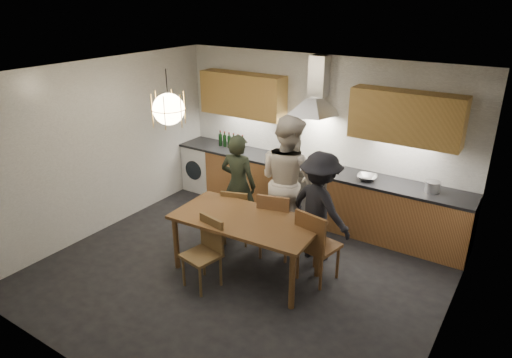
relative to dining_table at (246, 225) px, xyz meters
The scene contains 17 objects.
ground 0.71m from the dining_table, 139.86° to the right, with size 5.00×5.00×0.00m, color black.
room_shell 1.01m from the dining_table, 139.86° to the right, with size 5.02×4.52×2.61m.
counter_run 1.91m from the dining_table, 91.18° to the left, with size 5.00×0.62×0.90m.
range_stove 1.91m from the dining_table, 91.90° to the left, with size 0.90×0.60×0.92m.
wall_fixtures 2.33m from the dining_table, 91.78° to the left, with size 4.30×0.54×1.10m.
pendant_lamp 1.76m from the dining_table, behind, with size 0.43×0.43×0.70m.
dining_table is the anchor object (origin of this frame).
chair_back_left 0.79m from the dining_table, 135.10° to the left, with size 0.50×0.50×0.86m.
chair_back_mid 0.54m from the dining_table, 75.52° to the left, with size 0.55×0.55×0.99m.
chair_back_right 0.90m from the dining_table, 18.74° to the left, with size 0.53×0.53×1.00m.
chair_front 0.58m from the dining_table, 119.15° to the right, with size 0.48×0.48×0.90m.
person_left 1.14m from the dining_table, 130.11° to the left, with size 0.57×0.37×1.56m, color black.
person_mid 1.08m from the dining_table, 89.13° to the left, with size 0.93×0.73×1.92m, color beige.
person_right 1.05m from the dining_table, 52.92° to the left, with size 1.01×0.58×1.56m, color black.
mixing_bowl 2.06m from the dining_table, 63.52° to the left, with size 0.29×0.29×0.07m, color #A9A9AD.
stock_pot 2.66m from the dining_table, 46.49° to the left, with size 0.20×0.20×0.14m, color silver.
wine_bottles 2.56m from the dining_table, 130.13° to the left, with size 0.55×0.07×0.27m.
Camera 1 is at (3.01, -4.22, 3.46)m, focal length 32.00 mm.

